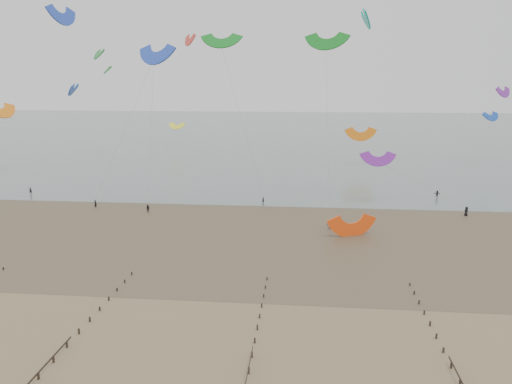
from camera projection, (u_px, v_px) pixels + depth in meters
ground at (221, 323)px, 53.09m from camera, size 500.00×500.00×0.00m
sea_and_shore at (231, 228)px, 86.86m from camera, size 500.00×665.00×0.03m
kitesurfer_lead at (95, 204)px, 100.25m from camera, size 0.71×0.60×1.65m
kitesurfers at (367, 208)px, 97.42m from camera, size 133.36×26.87×1.80m
grounded_kite at (351, 236)px, 82.50m from camera, size 8.78×7.85×3.98m
kites_airborne at (208, 87)px, 133.82m from camera, size 236.76×116.82×39.94m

